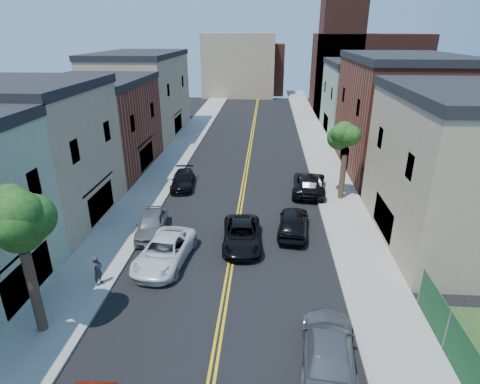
% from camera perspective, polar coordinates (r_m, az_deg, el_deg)
% --- Properties ---
extents(sidewalk_left, '(3.20, 100.00, 0.15)m').
position_cam_1_polar(sidewalk_left, '(42.33, -9.61, 5.06)').
color(sidewalk_left, gray).
rests_on(sidewalk_left, ground).
extents(sidewalk_right, '(3.20, 100.00, 0.15)m').
position_cam_1_polar(sidewalk_right, '(41.62, 12.13, 4.57)').
color(sidewalk_right, gray).
rests_on(sidewalk_right, ground).
extents(curb_left, '(0.30, 100.00, 0.15)m').
position_cam_1_polar(curb_left, '(41.96, -7.28, 5.04)').
color(curb_left, gray).
rests_on(curb_left, ground).
extents(curb_right, '(0.30, 100.00, 0.15)m').
position_cam_1_polar(curb_right, '(41.41, 9.73, 4.66)').
color(curb_right, gray).
rests_on(curb_right, ground).
extents(bldg_left_tan_near, '(9.00, 10.00, 9.00)m').
position_cam_1_polar(bldg_left_tan_near, '(30.09, -28.17, 4.29)').
color(bldg_left_tan_near, '#998466').
rests_on(bldg_left_tan_near, ground).
extents(bldg_left_brick, '(9.00, 12.00, 8.00)m').
position_cam_1_polar(bldg_left_brick, '(39.60, -20.03, 8.70)').
color(bldg_left_brick, brown).
rests_on(bldg_left_brick, ground).
extents(bldg_left_tan_far, '(9.00, 16.00, 9.50)m').
position_cam_1_polar(bldg_left_tan_far, '(52.34, -14.13, 13.30)').
color(bldg_left_tan_far, '#998466').
rests_on(bldg_left_tan_far, ground).
extents(bldg_right_tan, '(9.00, 12.00, 9.00)m').
position_cam_1_polar(bldg_right_tan, '(27.43, 29.99, 2.35)').
color(bldg_right_tan, '#998466').
rests_on(bldg_right_tan, ground).
extents(bldg_right_brick, '(9.00, 14.00, 10.00)m').
position_cam_1_polar(bldg_right_brick, '(39.89, 21.92, 10.01)').
color(bldg_right_brick, brown).
rests_on(bldg_right_brick, ground).
extents(bldg_right_palegrn, '(9.00, 12.00, 8.50)m').
position_cam_1_polar(bldg_right_palegrn, '(53.32, 17.49, 12.56)').
color(bldg_right_palegrn, gray).
rests_on(bldg_right_palegrn, ground).
extents(church, '(16.20, 14.20, 22.60)m').
position_cam_1_polar(church, '(68.08, 16.99, 17.13)').
color(church, '#4C2319').
rests_on(church, ground).
extents(backdrop_left, '(14.00, 8.00, 12.00)m').
position_cam_1_polar(backdrop_left, '(81.73, -0.18, 17.93)').
color(backdrop_left, '#998466').
rests_on(backdrop_left, ground).
extents(backdrop_center, '(10.00, 8.00, 10.00)m').
position_cam_1_polar(backdrop_center, '(85.61, 2.82, 17.44)').
color(backdrop_center, brown).
rests_on(backdrop_center, ground).
extents(tree_left_mid, '(5.20, 5.20, 9.29)m').
position_cam_1_polar(tree_left_mid, '(17.51, -30.24, -0.61)').
color(tree_left_mid, '#3B2E1D').
rests_on(tree_left_mid, sidewalk_left).
extents(tree_right_far, '(4.40, 4.40, 8.03)m').
position_cam_1_polar(tree_right_far, '(30.64, 15.42, 8.91)').
color(tree_right_far, '#3B2E1D').
rests_on(tree_right_far, sidewalk_right).
extents(white_pickup, '(3.12, 5.68, 1.51)m').
position_cam_1_polar(white_pickup, '(23.21, -10.91, -8.50)').
color(white_pickup, silver).
rests_on(white_pickup, ground).
extents(grey_car_left, '(2.32, 4.68, 1.53)m').
position_cam_1_polar(grey_car_left, '(26.46, -12.72, -4.54)').
color(grey_car_left, '#5B5F63').
rests_on(grey_car_left, ground).
extents(black_car_left, '(2.28, 4.66, 1.30)m').
position_cam_1_polar(black_car_left, '(33.92, -8.32, 1.74)').
color(black_car_left, black).
rests_on(black_car_left, ground).
extents(grey_car_right, '(2.64, 5.37, 1.50)m').
position_cam_1_polar(grey_car_right, '(17.30, 12.72, -21.18)').
color(grey_car_right, '#53575B').
rests_on(grey_car_right, ground).
extents(black_car_right, '(2.40, 4.93, 1.62)m').
position_cam_1_polar(black_car_right, '(26.18, 7.76, -4.35)').
color(black_car_right, black).
rests_on(black_car_right, ground).
extents(silver_car_right, '(1.80, 4.44, 1.43)m').
position_cam_1_polar(silver_car_right, '(32.83, 10.02, 1.03)').
color(silver_car_right, '#B0B4B8').
rests_on(silver_car_right, ground).
extents(dark_car_right_far, '(3.14, 5.84, 1.56)m').
position_cam_1_polar(dark_car_right_far, '(32.95, 10.01, 1.23)').
color(dark_car_right_far, black).
rests_on(dark_car_right_far, ground).
extents(black_suv_lane, '(2.66, 5.20, 1.41)m').
position_cam_1_polar(black_suv_lane, '(24.61, 0.26, -6.26)').
color(black_suv_lane, black).
rests_on(black_suv_lane, ground).
extents(pedestrian_left, '(0.54, 0.68, 1.66)m').
position_cam_1_polar(pedestrian_left, '(22.05, -19.99, -10.68)').
color(pedestrian_left, '#292931').
rests_on(pedestrian_left, sidewalk_left).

